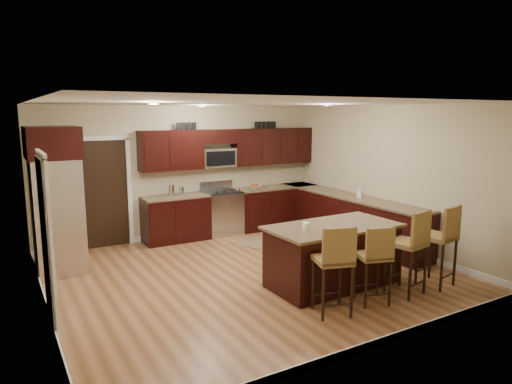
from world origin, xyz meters
TOP-DOWN VIEW (x-y plane):
  - floor at (0.00, 0.00)m, footprint 6.00×6.00m
  - ceiling at (0.00, 0.00)m, footprint 6.00×6.00m
  - wall_back at (0.00, 2.75)m, footprint 6.00×0.00m
  - wall_left at (-3.00, 0.00)m, footprint 0.00×5.50m
  - wall_right at (3.00, 0.00)m, footprint 0.00×5.50m
  - base_cabinets at (1.90, 1.45)m, footprint 4.02×3.96m
  - upper_cabinets at (1.04, 2.58)m, footprint 4.00×0.33m
  - range at (0.68, 2.45)m, footprint 0.76×0.64m
  - microwave at (0.68, 2.60)m, footprint 0.76×0.31m
  - doorway at (-1.65, 2.73)m, footprint 0.85×0.03m
  - pantry_door at (-2.98, -0.30)m, footprint 0.03×0.80m
  - letter_decor at (0.90, 2.58)m, footprint 2.20×0.03m
  - island at (0.82, -1.03)m, footprint 1.99×1.07m
  - stool_left at (0.16, -1.87)m, footprint 0.55×0.55m
  - stool_mid at (0.86, -1.87)m, footprint 0.51×0.51m
  - stool_right at (1.53, -1.88)m, footprint 0.53×0.53m
  - refrigerator at (-2.62, 1.67)m, footprint 0.79×0.98m
  - floor_mat at (1.10, 1.54)m, footprint 1.15×0.94m
  - fruit_bowl at (1.49, 2.45)m, footprint 0.32×0.32m
  - soap_bottle at (2.70, 0.44)m, footprint 0.12×0.12m
  - canister_tall at (-0.42, 2.45)m, footprint 0.12×0.12m
  - canister_short at (-0.22, 2.45)m, footprint 0.11×0.11m
  - island_jar at (0.32, -1.03)m, footprint 0.10×0.10m
  - stool_extra at (2.18, -1.88)m, footprint 0.53×0.53m

SIDE VIEW (x-z plane):
  - floor at x=0.00m, z-range 0.00..0.00m
  - floor_mat at x=1.10m, z-range 0.00..0.01m
  - island at x=0.82m, z-range -0.03..0.89m
  - base_cabinets at x=1.90m, z-range 0.00..0.92m
  - range at x=0.68m, z-range -0.08..1.03m
  - stool_mid at x=0.86m, z-range 0.13..1.22m
  - stool_left at x=0.16m, z-range 0.15..1.32m
  - stool_right at x=1.53m, z-range 0.15..1.38m
  - stool_extra at x=2.18m, z-range 0.15..1.38m
  - fruit_bowl at x=1.49m, z-range 0.92..0.98m
  - island_jar at x=0.32m, z-range 0.92..1.02m
  - canister_short at x=-0.22m, z-range 0.92..1.09m
  - pantry_door at x=-2.98m, z-range 0.00..2.04m
  - soap_bottle at x=2.70m, z-range 0.92..1.13m
  - doorway at x=-1.65m, z-range 0.00..2.06m
  - canister_tall at x=-0.42m, z-range 0.92..1.15m
  - refrigerator at x=-2.62m, z-range 0.03..2.38m
  - wall_back at x=0.00m, z-range -1.65..4.35m
  - wall_left at x=-3.00m, z-range -1.40..4.10m
  - wall_right at x=3.00m, z-range -1.40..4.10m
  - microwave at x=0.68m, z-range 1.42..1.82m
  - upper_cabinets at x=1.04m, z-range 1.44..2.24m
  - letter_decor at x=0.90m, z-range 2.22..2.37m
  - ceiling at x=0.00m, z-range 2.70..2.70m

